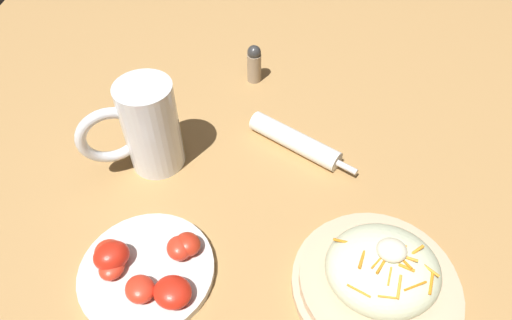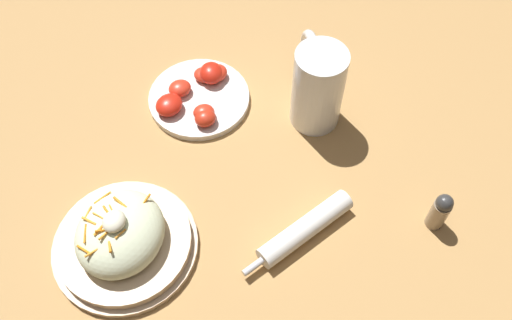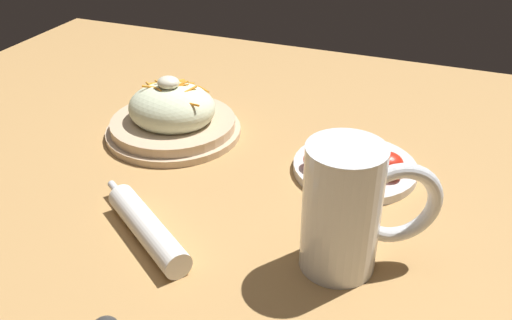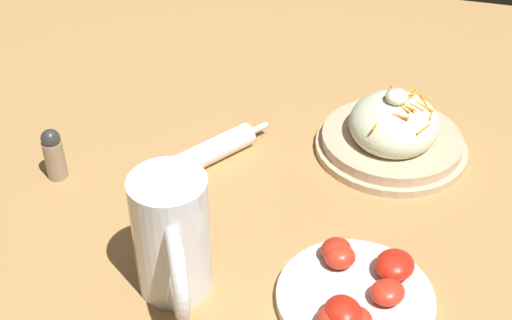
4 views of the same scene
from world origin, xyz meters
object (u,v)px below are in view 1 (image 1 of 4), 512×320
(salad_plate, at_px, (380,276))
(beer_mug, at_px, (149,131))
(napkin_roll, at_px, (295,141))
(salt_shaker, at_px, (254,63))
(tomato_plate, at_px, (146,269))

(salad_plate, distance_m, beer_mug, 0.41)
(napkin_roll, distance_m, salt_shaker, 0.21)
(salad_plate, height_order, napkin_roll, salad_plate)
(napkin_roll, relative_size, salt_shaker, 2.31)
(beer_mug, xyz_separation_m, napkin_roll, (-0.24, -0.04, -0.05))
(salad_plate, height_order, salt_shaker, salad_plate)
(beer_mug, relative_size, napkin_roll, 0.86)
(napkin_roll, distance_m, tomato_plate, 0.33)
(salad_plate, bearing_deg, tomato_plate, -0.88)
(salt_shaker, bearing_deg, beer_mug, 56.60)
(beer_mug, distance_m, napkin_roll, 0.25)
(napkin_roll, height_order, salt_shaker, salt_shaker)
(salad_plate, relative_size, tomato_plate, 1.22)
(salad_plate, height_order, tomato_plate, salad_plate)
(beer_mug, relative_size, tomato_plate, 0.86)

